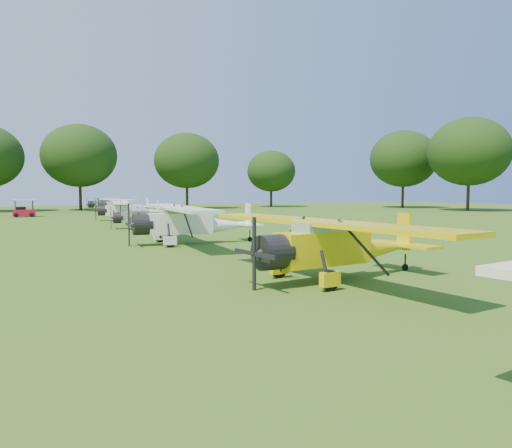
{
  "coord_description": "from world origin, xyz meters",
  "views": [
    {
      "loc": [
        -8.28,
        -22.61,
        3.15
      ],
      "look_at": [
        1.86,
        0.33,
        1.4
      ],
      "focal_mm": 35.0,
      "sensor_mm": 36.0,
      "label": 1
    }
  ],
  "objects_px": {
    "aircraft_2": "(335,242)",
    "golf_cart": "(24,211)",
    "aircraft_3": "(190,220)",
    "aircraft_4": "(144,215)",
    "aircraft_5": "(126,209)",
    "aircraft_6": "(123,205)",
    "aircraft_7": "(108,203)"
  },
  "relations": [
    {
      "from": "aircraft_5",
      "to": "aircraft_6",
      "type": "height_order",
      "value": "aircraft_6"
    },
    {
      "from": "aircraft_5",
      "to": "golf_cart",
      "type": "relative_size",
      "value": 4.34
    },
    {
      "from": "aircraft_2",
      "to": "aircraft_3",
      "type": "xyz_separation_m",
      "value": [
        -1.37,
        13.18,
        0.04
      ]
    },
    {
      "from": "aircraft_2",
      "to": "aircraft_6",
      "type": "relative_size",
      "value": 1.09
    },
    {
      "from": "aircraft_6",
      "to": "aircraft_7",
      "type": "relative_size",
      "value": 1.07
    },
    {
      "from": "aircraft_5",
      "to": "aircraft_7",
      "type": "distance_m",
      "value": 23.25
    },
    {
      "from": "aircraft_3",
      "to": "aircraft_5",
      "type": "xyz_separation_m",
      "value": [
        0.27,
        23.66,
        -0.19
      ]
    },
    {
      "from": "aircraft_3",
      "to": "aircraft_5",
      "type": "height_order",
      "value": "aircraft_3"
    },
    {
      "from": "aircraft_5",
      "to": "aircraft_7",
      "type": "relative_size",
      "value": 1.04
    },
    {
      "from": "aircraft_2",
      "to": "aircraft_5",
      "type": "bearing_deg",
      "value": 82.82
    },
    {
      "from": "aircraft_2",
      "to": "aircraft_6",
      "type": "distance_m",
      "value": 48.84
    },
    {
      "from": "aircraft_5",
      "to": "aircraft_2",
      "type": "bearing_deg",
      "value": -80.18
    },
    {
      "from": "aircraft_3",
      "to": "aircraft_5",
      "type": "distance_m",
      "value": 23.66
    },
    {
      "from": "aircraft_5",
      "to": "aircraft_6",
      "type": "bearing_deg",
      "value": 90.75
    },
    {
      "from": "aircraft_7",
      "to": "golf_cart",
      "type": "distance_m",
      "value": 16.23
    },
    {
      "from": "aircraft_2",
      "to": "aircraft_3",
      "type": "relative_size",
      "value": 0.97
    },
    {
      "from": "aircraft_2",
      "to": "aircraft_4",
      "type": "xyz_separation_m",
      "value": [
        -1.51,
        25.63,
        -0.3
      ]
    },
    {
      "from": "aircraft_2",
      "to": "aircraft_7",
      "type": "xyz_separation_m",
      "value": [
        0.04,
        60.06,
        -0.19
      ]
    },
    {
      "from": "aircraft_4",
      "to": "aircraft_5",
      "type": "relative_size",
      "value": 0.87
    },
    {
      "from": "aircraft_4",
      "to": "aircraft_3",
      "type": "bearing_deg",
      "value": -81.76
    },
    {
      "from": "aircraft_3",
      "to": "aircraft_4",
      "type": "height_order",
      "value": "aircraft_3"
    },
    {
      "from": "aircraft_7",
      "to": "golf_cart",
      "type": "bearing_deg",
      "value": -133.86
    },
    {
      "from": "aircraft_5",
      "to": "aircraft_4",
      "type": "bearing_deg",
      "value": -83.99
    },
    {
      "from": "aircraft_3",
      "to": "aircraft_4",
      "type": "bearing_deg",
      "value": 92.39
    },
    {
      "from": "aircraft_2",
      "to": "aircraft_4",
      "type": "distance_m",
      "value": 25.68
    },
    {
      "from": "aircraft_4",
      "to": "aircraft_7",
      "type": "height_order",
      "value": "aircraft_7"
    },
    {
      "from": "aircraft_2",
      "to": "golf_cart",
      "type": "xyz_separation_m",
      "value": [
        -10.76,
        47.95,
        -0.68
      ]
    },
    {
      "from": "golf_cart",
      "to": "aircraft_5",
      "type": "bearing_deg",
      "value": -46.17
    },
    {
      "from": "aircraft_4",
      "to": "golf_cart",
      "type": "bearing_deg",
      "value": 120.11
    },
    {
      "from": "aircraft_3",
      "to": "aircraft_6",
      "type": "xyz_separation_m",
      "value": [
        1.83,
        35.66,
        -0.15
      ]
    },
    {
      "from": "aircraft_6",
      "to": "aircraft_7",
      "type": "distance_m",
      "value": 11.23
    },
    {
      "from": "aircraft_2",
      "to": "golf_cart",
      "type": "relative_size",
      "value": 4.87
    }
  ]
}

